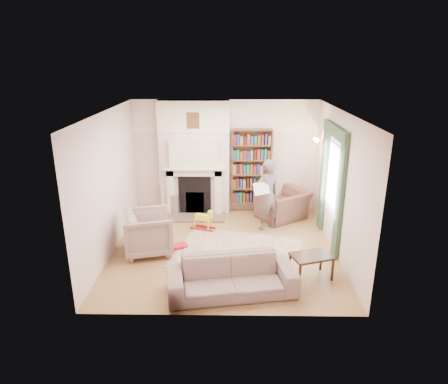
{
  "coord_description": "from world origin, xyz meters",
  "views": [
    {
      "loc": [
        0.12,
        -7.44,
        3.77
      ],
      "look_at": [
        0.0,
        0.25,
        1.15
      ],
      "focal_mm": 32.0,
      "sensor_mm": 36.0,
      "label": 1
    }
  ],
  "objects_px": {
    "man_reading": "(267,195)",
    "paraffin_heater": "(175,204)",
    "coffee_table": "(311,266)",
    "rocking_horse": "(203,220)",
    "bookcase": "(251,167)",
    "armchair_reading": "(283,205)",
    "sofa": "(232,276)",
    "armchair_left": "(148,233)"
  },
  "relations": [
    {
      "from": "armchair_left",
      "to": "sofa",
      "type": "relative_size",
      "value": 0.44
    },
    {
      "from": "coffee_table",
      "to": "paraffin_heater",
      "type": "relative_size",
      "value": 1.27
    },
    {
      "from": "armchair_left",
      "to": "paraffin_heater",
      "type": "distance_m",
      "value": 2.05
    },
    {
      "from": "bookcase",
      "to": "coffee_table",
      "type": "height_order",
      "value": "bookcase"
    },
    {
      "from": "coffee_table",
      "to": "rocking_horse",
      "type": "relative_size",
      "value": 1.27
    },
    {
      "from": "armchair_left",
      "to": "man_reading",
      "type": "xyz_separation_m",
      "value": [
        2.47,
        1.2,
        0.39
      ]
    },
    {
      "from": "armchair_reading",
      "to": "coffee_table",
      "type": "bearing_deg",
      "value": 59.53
    },
    {
      "from": "armchair_left",
      "to": "man_reading",
      "type": "distance_m",
      "value": 2.77
    },
    {
      "from": "bookcase",
      "to": "armchair_reading",
      "type": "distance_m",
      "value": 1.22
    },
    {
      "from": "armchair_reading",
      "to": "paraffin_heater",
      "type": "bearing_deg",
      "value": -38.78
    },
    {
      "from": "bookcase",
      "to": "coffee_table",
      "type": "xyz_separation_m",
      "value": [
        0.92,
        -3.24,
        -0.95
      ]
    },
    {
      "from": "coffee_table",
      "to": "rocking_horse",
      "type": "xyz_separation_m",
      "value": [
        -2.06,
        2.08,
        0.02
      ]
    },
    {
      "from": "bookcase",
      "to": "sofa",
      "type": "relative_size",
      "value": 0.87
    },
    {
      "from": "coffee_table",
      "to": "paraffin_heater",
      "type": "distance_m",
      "value": 4.11
    },
    {
      "from": "man_reading",
      "to": "rocking_horse",
      "type": "bearing_deg",
      "value": -28.23
    },
    {
      "from": "man_reading",
      "to": "coffee_table",
      "type": "bearing_deg",
      "value": 74.66
    },
    {
      "from": "armchair_left",
      "to": "man_reading",
      "type": "bearing_deg",
      "value": -79.29
    },
    {
      "from": "bookcase",
      "to": "rocking_horse",
      "type": "bearing_deg",
      "value": -134.43
    },
    {
      "from": "coffee_table",
      "to": "man_reading",
      "type": "bearing_deg",
      "value": 87.39
    },
    {
      "from": "sofa",
      "to": "armchair_left",
      "type": "bearing_deg",
      "value": 129.27
    },
    {
      "from": "sofa",
      "to": "rocking_horse",
      "type": "height_order",
      "value": "sofa"
    },
    {
      "from": "rocking_horse",
      "to": "bookcase",
      "type": "bearing_deg",
      "value": 64.57
    },
    {
      "from": "armchair_reading",
      "to": "coffee_table",
      "type": "relative_size",
      "value": 1.56
    },
    {
      "from": "sofa",
      "to": "man_reading",
      "type": "bearing_deg",
      "value": 63.5
    },
    {
      "from": "man_reading",
      "to": "paraffin_heater",
      "type": "distance_m",
      "value": 2.43
    },
    {
      "from": "bookcase",
      "to": "sofa",
      "type": "bearing_deg",
      "value": -97.53
    },
    {
      "from": "coffee_table",
      "to": "rocking_horse",
      "type": "height_order",
      "value": "rocking_horse"
    },
    {
      "from": "bookcase",
      "to": "man_reading",
      "type": "bearing_deg",
      "value": -74.26
    },
    {
      "from": "bookcase",
      "to": "man_reading",
      "type": "distance_m",
      "value": 1.19
    },
    {
      "from": "sofa",
      "to": "paraffin_heater",
      "type": "relative_size",
      "value": 3.86
    },
    {
      "from": "bookcase",
      "to": "armchair_left",
      "type": "distance_m",
      "value": 3.24
    },
    {
      "from": "paraffin_heater",
      "to": "armchair_left",
      "type": "bearing_deg",
      "value": -97.18
    },
    {
      "from": "armchair_reading",
      "to": "man_reading",
      "type": "relative_size",
      "value": 0.67
    },
    {
      "from": "coffee_table",
      "to": "rocking_horse",
      "type": "bearing_deg",
      "value": 116.3
    },
    {
      "from": "paraffin_heater",
      "to": "rocking_horse",
      "type": "height_order",
      "value": "paraffin_heater"
    },
    {
      "from": "sofa",
      "to": "rocking_horse",
      "type": "xyz_separation_m",
      "value": [
        -0.65,
        2.58,
        -0.07
      ]
    },
    {
      "from": "bookcase",
      "to": "armchair_left",
      "type": "xyz_separation_m",
      "value": [
        -2.16,
        -2.29,
        -0.75
      ]
    },
    {
      "from": "bookcase",
      "to": "paraffin_heater",
      "type": "bearing_deg",
      "value": -172.22
    },
    {
      "from": "bookcase",
      "to": "armchair_reading",
      "type": "height_order",
      "value": "bookcase"
    },
    {
      "from": "rocking_horse",
      "to": "man_reading",
      "type": "bearing_deg",
      "value": 21.97
    },
    {
      "from": "rocking_horse",
      "to": "paraffin_heater",
      "type": "bearing_deg",
      "value": 149.13
    },
    {
      "from": "armchair_left",
      "to": "rocking_horse",
      "type": "relative_size",
      "value": 1.71
    }
  ]
}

